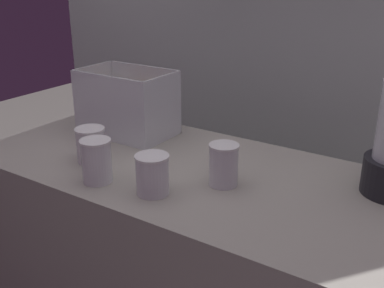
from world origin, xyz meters
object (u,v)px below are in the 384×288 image
juice_cup_orange_far_left (91,147)px  juice_cup_mango_left (97,164)px  carrot_display_bin (130,114)px  juice_cup_mango_middle (153,177)px  juice_cup_beet_right (224,167)px

juice_cup_orange_far_left → juice_cup_mango_left: size_ratio=0.87×
carrot_display_bin → juice_cup_mango_middle: (0.36, -0.33, -0.03)m
carrot_display_bin → juice_cup_mango_left: bearing=-62.8°
carrot_display_bin → juice_cup_orange_far_left: 0.27m
carrot_display_bin → juice_cup_mango_middle: bearing=-42.3°
carrot_display_bin → juice_cup_beet_right: carrot_display_bin is taller
juice_cup_orange_far_left → juice_cup_mango_middle: (0.30, -0.07, -0.00)m
juice_cup_beet_right → juice_cup_orange_far_left: bearing=-168.9°
juice_cup_mango_left → juice_cup_mango_middle: size_ratio=1.14×
carrot_display_bin → juice_cup_orange_far_left: (0.07, -0.26, -0.03)m
juice_cup_orange_far_left → juice_cup_beet_right: 0.43m
juice_cup_mango_middle → juice_cup_beet_right: bearing=49.2°
juice_cup_mango_middle → juice_cup_beet_right: juice_cup_beet_right is taller
juice_cup_orange_far_left → juice_cup_beet_right: size_ratio=0.91×
juice_cup_mango_middle → juice_cup_beet_right: size_ratio=0.92×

